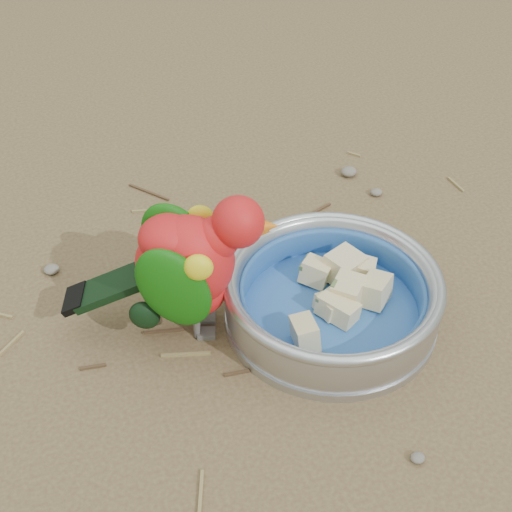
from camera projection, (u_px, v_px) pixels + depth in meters
name	position (u px, v px, depth m)	size (l,w,h in m)	color
ground	(339.00, 370.00, 0.72)	(60.00, 60.00, 0.00)	brown
food_bowl	(330.00, 314.00, 0.77)	(0.23, 0.23, 0.02)	#B2B2BA
bowl_wall	(332.00, 293.00, 0.75)	(0.23, 0.23, 0.04)	#B2B2BA
fruit_wedges	(332.00, 298.00, 0.76)	(0.14, 0.14, 0.03)	beige
lory_parrot	(190.00, 272.00, 0.71)	(0.10, 0.20, 0.16)	red
ground_debris	(328.00, 339.00, 0.75)	(0.90, 0.80, 0.01)	olive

